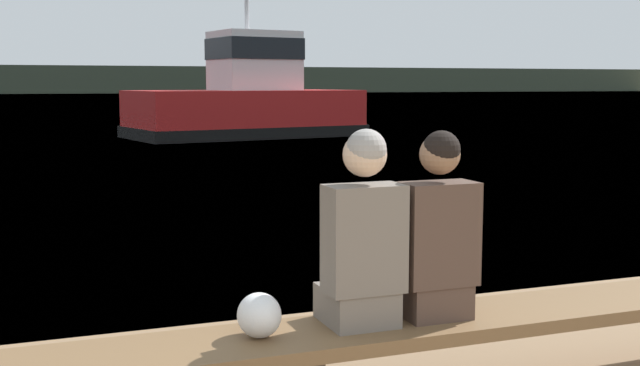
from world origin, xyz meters
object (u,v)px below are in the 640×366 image
(person_right, at_px, (436,236))
(bench_main, at_px, (297,348))
(shopping_bag, at_px, (259,315))
(tugboat_red, at_px, (247,104))
(person_left, at_px, (362,239))

(person_right, bearing_deg, bench_main, -179.76)
(shopping_bag, xyz_separation_m, tugboat_red, (5.95, 21.40, 0.46))
(person_right, xyz_separation_m, tugboat_red, (4.98, 21.42, 0.13))
(person_right, bearing_deg, tugboat_red, 76.91)
(person_right, relative_size, shopping_bag, 4.24)
(bench_main, bearing_deg, shopping_bag, 175.77)
(person_left, xyz_separation_m, tugboat_red, (5.40, 21.42, 0.12))
(tugboat_red, bearing_deg, person_right, 156.97)
(person_left, relative_size, person_right, 1.02)
(tugboat_red, bearing_deg, bench_main, 155.01)
(bench_main, distance_m, person_left, 0.64)
(person_left, xyz_separation_m, person_right, (0.43, 0.00, -0.02))
(bench_main, xyz_separation_m, tugboat_red, (5.76, 21.42, 0.65))
(shopping_bag, bearing_deg, person_right, -0.65)
(bench_main, distance_m, shopping_bag, 0.27)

